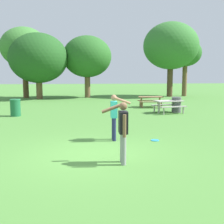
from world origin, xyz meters
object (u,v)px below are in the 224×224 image
Objects in this scene: tree_far_right at (87,57)px; person_catcher at (123,128)px; tree_tall_left at (24,48)px; frisbee at (155,140)px; person_thrower at (114,114)px; tree_back_left at (185,53)px; picnic_table_near at (169,104)px; tree_broad_center at (38,58)px; tree_slender_mid at (171,46)px; trash_can_beside_table at (15,108)px; picnic_table_far at (150,99)px; trash_can_further_along at (176,105)px.

person_catcher is at bearing -89.48° from tree_far_right.
frisbee is at bearing -67.77° from tree_tall_left.
tree_back_left is (10.08, 19.33, 3.55)m from person_thrower.
person_catcher is at bearing -92.61° from person_thrower.
tree_tall_left is 1.14× the size of tree_back_left.
picnic_table_near is 0.32× the size of tree_broad_center.
person_thrower is at bearing -113.77° from tree_slender_mid.
person_catcher is 1.71× the size of trash_can_beside_table.
picnic_table_far is at bearing -122.85° from tree_back_left.
tree_slender_mid is (4.11, 12.22, 4.65)m from picnic_table_near.
tree_far_right reaches higher than trash_can_further_along.
trash_can_beside_table is at bearing -110.03° from tree_far_right.
person_catcher is at bearing -114.89° from tree_back_left.
tree_slender_mid reaches higher than tree_tall_left.
person_catcher is 0.83× the size of picnic_table_near.
tree_tall_left is 1.11× the size of tree_broad_center.
tree_back_left is at bearing 40.97° from trash_can_beside_table.
tree_tall_left reaches higher than trash_can_beside_table.
tree_back_left is at bearing 66.90° from trash_can_further_along.
tree_tall_left is at bearing 132.59° from trash_can_further_along.
tree_slender_mid is at bearing 66.23° from person_thrower.
tree_back_left reaches higher than trash_can_further_along.
picnic_table_near is 14.62m from tree_broad_center.
tree_slender_mid is 1.27× the size of tree_back_left.
person_thrower is 1.71× the size of trash_can_further_along.
trash_can_beside_table is (-4.66, 9.09, -0.48)m from person_catcher.
picnic_table_near is 1.09× the size of picnic_table_far.
person_catcher is 0.21× the size of tree_slender_mid.
person_catcher is at bearing -62.84° from trash_can_beside_table.
picnic_table_far is at bearing -42.00° from tree_tall_left.
tree_far_right is (-4.51, 12.03, 3.49)m from picnic_table_near.
tree_tall_left is 2.25m from tree_broad_center.
person_catcher is at bearing -122.90° from frisbee.
picnic_table_near is 16.77m from tree_tall_left.
tree_slender_mid is at bearing 68.63° from person_catcher.
picnic_table_near and picnic_table_far have the same top height.
tree_tall_left is (-7.84, 19.17, 4.88)m from frisbee.
frisbee is 0.04× the size of tree_tall_left.
tree_broad_center is 13.36m from tree_slender_mid.
person_thrower is 22.09m from tree_back_left.
person_catcher is 21.03m from tree_broad_center.
person_thrower is 18.93m from tree_far_right.
tree_far_right is at bearing -178.71° from tree_slender_mid.
tree_back_left is at bearing 66.18° from frisbee.
tree_back_left is (14.87, 12.91, 4.03)m from trash_can_beside_table.
tree_far_right is at bearing 13.16° from tree_broad_center.
trash_can_beside_table is at bearing -139.03° from tree_back_left.
person_thrower is 2.68m from person_catcher.
tree_far_right is (4.61, 1.08, 0.22)m from tree_broad_center.
trash_can_further_along is (0.54, 0.14, -0.08)m from picnic_table_near.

